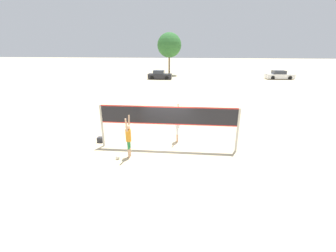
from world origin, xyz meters
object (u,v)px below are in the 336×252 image
Objects in this scene: parked_car_mid at (160,75)px; player_blocker at (178,123)px; gear_bag at (101,140)px; volleyball_net at (168,119)px; parked_car_near at (279,75)px; tree_left_cluster at (169,45)px; player_spiker at (128,136)px; volleyball at (118,157)px.

player_blocker is at bearing -79.55° from parked_car_mid.
player_blocker is 6.32× the size of gear_bag.
parked_car_near is (16.67, 30.02, -1.09)m from volleyball_net.
parked_car_near is at bearing -10.95° from tree_left_cluster.
tree_left_cluster is at bearing 1.82° from player_spiker.
tree_left_cluster is at bearing -173.93° from player_blocker.
player_blocker is at bearing 6.52° from gear_bag.
parked_car_near is at bearing -30.73° from player_spiker.
volleyball_net is 28.34m from parked_car_mid.
volleyball_net is at bearing 31.34° from volleyball.
gear_bag is 0.08× the size of parked_car_near.
volleyball_net is 34.93× the size of volleyball.
player_spiker is (-1.91, -1.22, -0.57)m from volleyball_net.
tree_left_cluster reaches higher than gear_bag.
gear_bag is (-4.61, -0.53, -1.06)m from player_blocker.
parked_car_near is (18.57, 31.24, -0.52)m from player_spiker.
volleyball_net reaches higher than player_spiker.
parked_car_mid is at bearing 90.03° from gear_bag.
player_spiker is 1.23m from volleyball.
parked_car_mid is at bearing 98.44° from volleyball_net.
tree_left_cluster reaches higher than volleyball.
parked_car_near is 0.59× the size of tree_left_cluster.
tree_left_cluster is (-3.02, 33.83, 3.88)m from volleyball_net.
player_blocker is 4.02m from volleyball.
volleyball_net is at bearing -84.90° from tree_left_cluster.
player_spiker is at bearing -123.06° from parked_car_near.
parked_car_mid is (-1.70, 29.51, 0.55)m from volleyball.
tree_left_cluster reaches higher than volleyball_net.
parked_car_near reaches higher than gear_bag.
parked_car_mid reaches higher than gear_bag.
tree_left_cluster is (-0.56, 35.33, 5.51)m from volleyball.
player_spiker is 3.00m from gear_bag.
parked_car_near is at bearing 58.75° from volleyball.
player_blocker is 27.38m from parked_car_mid.
volleyball_net is 34.19m from tree_left_cluster.
tree_left_cluster is at bearing 88.07° from gear_bag.
player_spiker is at bearing -147.38° from volleyball_net.
parked_car_near reaches higher than volleyball.
volleyball is at bearing -89.08° from tree_left_cluster.
gear_bag is (-1.69, 2.00, 0.04)m from volleyball.
parked_car_mid is (-4.16, 28.01, -1.08)m from volleyball_net.
volleyball is at bearing -49.87° from gear_bag.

